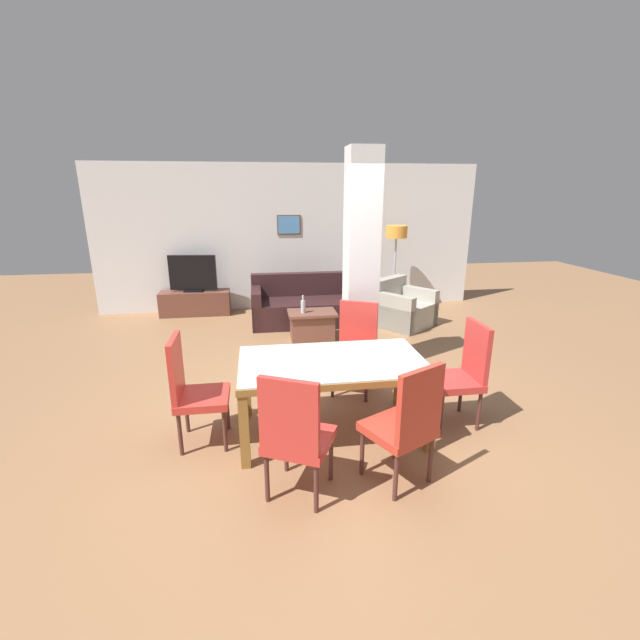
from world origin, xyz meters
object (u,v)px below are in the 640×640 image
at_px(coffee_table, 312,325).
at_px(dining_table, 332,374).
at_px(tv_screen, 193,274).
at_px(dining_chair_far_right, 356,344).
at_px(dining_chair_head_right, 463,370).
at_px(dining_chair_near_left, 295,433).
at_px(floor_lamp, 396,239).
at_px(dining_chair_head_left, 192,387).
at_px(dining_chair_near_right, 406,421).
at_px(tv_stand, 195,303).
at_px(sofa, 304,307).
at_px(armchair, 401,309).
at_px(bottle, 303,306).

bearing_deg(coffee_table, dining_table, -93.32).
relative_size(dining_table, tv_screen, 2.01).
bearing_deg(coffee_table, dining_chair_far_right, -81.43).
height_order(dining_table, coffee_table, dining_table).
relative_size(dining_table, dining_chair_head_right, 1.67).
height_order(dining_chair_near_left, floor_lamp, floor_lamp).
relative_size(dining_chair_head_right, coffee_table, 1.40).
distance_m(dining_table, dining_chair_far_right, 0.96).
bearing_deg(dining_chair_head_left, dining_table, 90.00).
distance_m(dining_chair_near_left, dining_chair_head_left, 1.21).
height_order(dining_chair_near_right, tv_stand, dining_chair_near_right).
height_order(dining_chair_near_left, coffee_table, dining_chair_near_left).
relative_size(sofa, tv_stand, 1.42).
bearing_deg(dining_chair_head_left, floor_lamp, 142.32).
distance_m(dining_chair_head_right, tv_stand, 5.34).
relative_size(dining_chair_head_right, tv_stand, 0.82).
bearing_deg(dining_chair_far_right, armchair, -93.99).
bearing_deg(armchair, dining_chair_head_right, 44.29).
bearing_deg(dining_chair_head_left, tv_screen, -172.81).
bearing_deg(sofa, dining_chair_head_left, 68.64).
relative_size(dining_chair_near_left, dining_chair_near_right, 1.00).
relative_size(bottle, tv_stand, 0.21).
height_order(tv_screen, floor_lamp, floor_lamp).
bearing_deg(dining_table, tv_screen, 112.66).
distance_m(bottle, tv_stand, 2.53).
relative_size(dining_chair_head_right, dining_chair_far_right, 1.00).
bearing_deg(armchair, tv_stand, -55.37).
relative_size(dining_table, armchair, 1.42).
bearing_deg(armchair, dining_chair_head_left, 9.08).
bearing_deg(armchair, dining_table, 23.68).
relative_size(tv_stand, tv_screen, 1.47).
bearing_deg(dining_chair_near_left, floor_lamp, 90.64).
xyz_separation_m(armchair, bottle, (-1.74, -0.56, 0.27)).
bearing_deg(dining_chair_head_right, dining_table, 90.00).
height_order(bottle, floor_lamp, floor_lamp).
bearing_deg(bottle, dining_chair_near_left, -97.13).
bearing_deg(dining_chair_near_right, bottle, 69.97).
relative_size(dining_chair_near_right, armchair, 0.85).
distance_m(dining_table, coffee_table, 2.68).
xyz_separation_m(tv_stand, tv_screen, (0.00, 0.00, 0.55)).
bearing_deg(sofa, coffee_table, 91.56).
height_order(dining_chair_far_right, tv_screen, tv_screen).
bearing_deg(tv_stand, dining_chair_near_right, -66.65).
height_order(dining_chair_head_left, dining_chair_near_right, same).
distance_m(armchair, tv_screen, 3.78).
bearing_deg(bottle, floor_lamp, 38.42).
height_order(dining_chair_far_right, dining_chair_near_right, same).
bearing_deg(floor_lamp, tv_screen, 176.74).
bearing_deg(dining_chair_head_right, floor_lamp, -8.70).
relative_size(dining_chair_head_right, dining_chair_head_left, 1.00).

